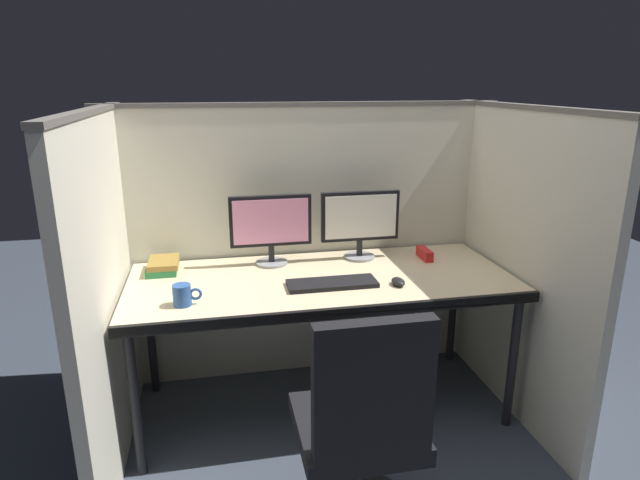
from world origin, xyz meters
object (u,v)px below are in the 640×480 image
desk (322,287)px  computer_mouse (398,282)px  book_stack (163,266)px  coffee_mug (183,295)px  monitor_left (271,225)px  monitor_right (360,220)px  office_chair (360,458)px  keyboard_main (332,283)px  red_stapler (425,254)px

desk → computer_mouse: bearing=-25.8°
desk → book_stack: size_ratio=9.02×
computer_mouse → coffee_mug: size_ratio=0.76×
monitor_left → monitor_right: 0.49m
monitor_right → desk: bearing=-134.5°
book_stack → monitor_left: bearing=0.6°
computer_mouse → office_chair: bearing=-118.3°
office_chair → book_stack: size_ratio=4.63×
keyboard_main → computer_mouse: bearing=-10.0°
office_chair → red_stapler: office_chair is taller
desk → monitor_right: (0.26, 0.27, 0.27)m
monitor_left → computer_mouse: (0.56, -0.43, -0.20)m
desk → computer_mouse: size_ratio=19.79×
keyboard_main → red_stapler: bearing=26.6°
desk → monitor_left: 0.44m
coffee_mug → monitor_right: bearing=27.0°
book_stack → keyboard_main: bearing=-24.4°
desk → keyboard_main: 0.13m
office_chair → monitor_right: size_ratio=2.27×
monitor_left → computer_mouse: 0.73m
desk → office_chair: (-0.04, -0.87, -0.33)m
coffee_mug → red_stapler: bearing=17.0°
office_chair → coffee_mug: size_ratio=7.74×
monitor_right → keyboard_main: size_ratio=1.00×
book_stack → computer_mouse: bearing=-20.6°
office_chair → monitor_left: monitor_left is taller
red_stapler → book_stack: bearing=177.1°
desk → office_chair: size_ratio=1.95×
desk → office_chair: office_chair is taller
keyboard_main → coffee_mug: coffee_mug is taller
coffee_mug → monitor_left: bearing=46.7°
desk → computer_mouse: computer_mouse is taller
coffee_mug → red_stapler: size_ratio=0.84×
monitor_left → red_stapler: size_ratio=2.87×
coffee_mug → red_stapler: 1.34m
office_chair → coffee_mug: office_chair is taller
monitor_left → red_stapler: monitor_left is taller
office_chair → coffee_mug: (-0.62, 0.66, 0.42)m
book_stack → monitor_right: bearing=0.6°
monitor_left → computer_mouse: monitor_left is taller
coffee_mug → red_stapler: coffee_mug is taller
office_chair → red_stapler: bearing=66.6°
office_chair → monitor_left: size_ratio=2.27×
coffee_mug → book_stack: coffee_mug is taller
monitor_left → book_stack: monitor_left is taller
monitor_right → computer_mouse: size_ratio=4.48×
desk → book_stack: bearing=161.8°
computer_mouse → coffee_mug: (-1.00, -0.04, 0.03)m
office_chair → monitor_right: 1.32m
keyboard_main → coffee_mug: (-0.69, -0.10, 0.04)m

